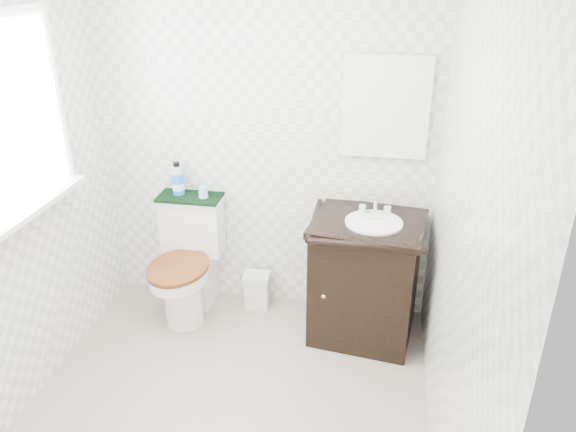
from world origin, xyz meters
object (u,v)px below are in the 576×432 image
(trash_bin, at_px, (257,290))
(mouthwash_bottle, at_px, (178,179))
(toilet, at_px, (189,265))
(cup, at_px, (203,192))
(vanity, at_px, (365,276))

(trash_bin, height_order, mouthwash_bottle, mouthwash_bottle)
(toilet, height_order, trash_bin, toilet)
(trash_bin, distance_m, mouthwash_bottle, 0.95)
(trash_bin, relative_size, cup, 3.26)
(toilet, distance_m, vanity, 1.20)
(cup, bearing_deg, trash_bin, -0.74)
(toilet, relative_size, trash_bin, 3.04)
(trash_bin, bearing_deg, toilet, -166.09)
(vanity, height_order, cup, vanity)
(vanity, relative_size, cup, 11.39)
(toilet, height_order, cup, cup)
(toilet, bearing_deg, mouthwash_bottle, 119.37)
(toilet, relative_size, vanity, 0.87)
(toilet, bearing_deg, cup, 49.19)
(trash_bin, height_order, cup, cup)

